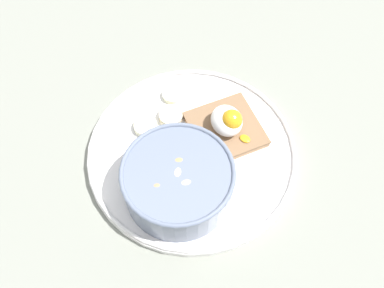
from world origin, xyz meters
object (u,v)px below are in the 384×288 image
at_px(banana_slice_front, 146,127).
at_px(poached_egg, 228,121).
at_px(oatmeal_bowl, 178,181).
at_px(banana_slice_left, 171,116).
at_px(banana_slice_back, 173,95).
at_px(toast_slice, 226,129).

bearing_deg(banana_slice_front, poached_egg, -113.59).
bearing_deg(oatmeal_bowl, banana_slice_front, 6.14).
bearing_deg(poached_egg, banana_slice_left, 53.34).
bearing_deg(poached_egg, banana_slice_front, 66.41).
height_order(banana_slice_front, banana_slice_back, banana_slice_front).
distance_m(toast_slice, banana_slice_front, 0.11).
bearing_deg(banana_slice_front, oatmeal_bowl, -173.86).
xyz_separation_m(oatmeal_bowl, banana_slice_front, (0.11, 0.01, -0.03)).
distance_m(poached_egg, banana_slice_left, 0.09).
height_order(oatmeal_bowl, banana_slice_back, oatmeal_bowl).
height_order(toast_slice, poached_egg, poached_egg).
bearing_deg(toast_slice, oatmeal_bowl, 124.65).
relative_size(oatmeal_bowl, banana_slice_front, 3.98).
xyz_separation_m(toast_slice, banana_slice_left, (0.05, 0.07, -0.00)).
xyz_separation_m(toast_slice, banana_slice_back, (0.09, 0.05, -0.00)).
height_order(banana_slice_front, banana_slice_left, banana_slice_left).
bearing_deg(banana_slice_front, banana_slice_left, -84.85).
bearing_deg(banana_slice_back, toast_slice, -149.40).
relative_size(oatmeal_bowl, banana_slice_back, 4.23).
height_order(oatmeal_bowl, toast_slice, oatmeal_bowl).
height_order(toast_slice, banana_slice_back, toast_slice).
distance_m(oatmeal_bowl, banana_slice_front, 0.11).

